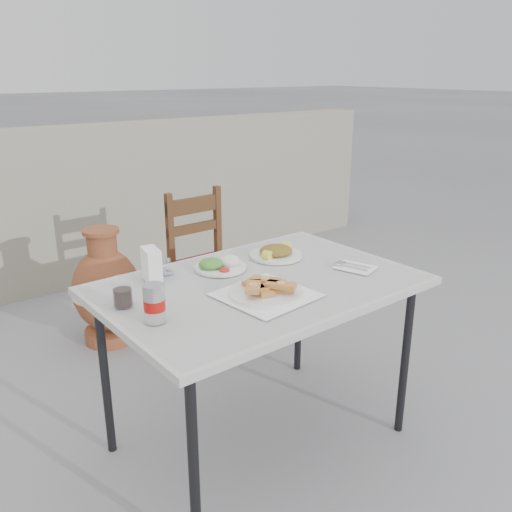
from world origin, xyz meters
TOP-DOWN VIEW (x-y plane):
  - ground at (0.00, 0.00)m, footprint 80.00×80.00m
  - cafe_table at (0.11, 0.12)m, footprint 1.29×0.89m
  - pide_plate at (0.04, -0.01)m, footprint 0.36×0.36m
  - salad_rice_plate at (0.06, 0.33)m, footprint 0.22×0.22m
  - salad_chopped_plate at (0.35, 0.32)m, footprint 0.24×0.24m
  - soda_can at (-0.40, 0.04)m, footprint 0.07×0.07m
  - cola_glass at (-0.44, 0.22)m, footprint 0.07×0.07m
  - napkin_holder at (-0.24, 0.38)m, footprint 0.09×0.12m
  - condiment_caddy at (-0.17, 0.43)m, footprint 0.10×0.09m
  - cutlery_napkin at (0.53, 0.00)m, footprint 0.17×0.20m
  - chair at (0.48, 1.13)m, footprint 0.41×0.41m
  - terracotta_urn at (-0.05, 1.43)m, footprint 0.41×0.41m
  - back_wall at (0.00, 2.50)m, footprint 6.00×0.25m

SIDE VIEW (x-z plane):
  - ground at x=0.00m, z-range 0.00..0.00m
  - terracotta_urn at x=-0.05m, z-range -0.03..0.69m
  - chair at x=0.48m, z-range 0.02..0.92m
  - back_wall at x=0.00m, z-range 0.00..1.20m
  - cafe_table at x=0.11m, z-range 0.33..1.10m
  - cutlery_napkin at x=0.53m, z-range 0.77..0.78m
  - salad_chopped_plate at x=0.35m, z-range 0.77..0.82m
  - salad_rice_plate at x=0.06m, z-range 0.76..0.82m
  - condiment_caddy at x=-0.17m, z-range 0.76..0.83m
  - pide_plate at x=0.04m, z-range 0.77..0.83m
  - cola_glass at x=-0.44m, z-range 0.76..0.87m
  - soda_can at x=-0.40m, z-range 0.77..0.91m
  - napkin_holder at x=-0.24m, z-range 0.77..0.91m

